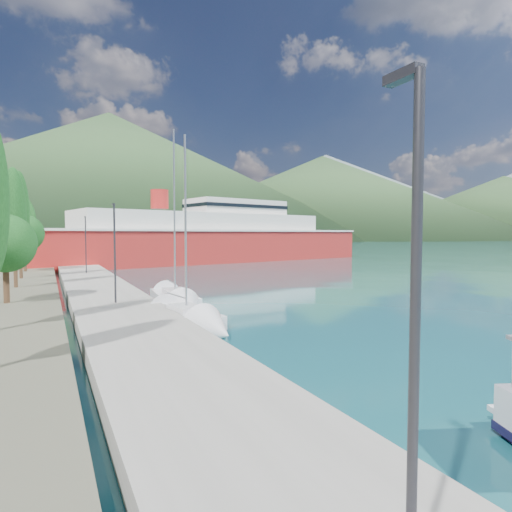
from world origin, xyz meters
TOP-DOWN VIEW (x-y plane):
  - ground at (0.00, 120.00)m, footprint 1400.00×1400.00m
  - quay at (-9.00, 26.00)m, footprint 5.00×88.00m
  - hills_far at (138.59, 618.73)m, footprint 1480.00×900.00m
  - hills_near at (98.04, 372.50)m, footprint 1010.00×520.00m
  - tree_row at (-15.02, 32.93)m, footprint 4.25×61.52m
  - lamp_posts at (-9.00, 14.54)m, footprint 0.15×45.91m
  - sailboat_near at (-5.62, 9.34)m, footprint 3.43×8.12m
  - sailboat_mid at (-4.73, 15.83)m, footprint 3.05×9.33m
  - ferry at (13.06, 60.46)m, footprint 66.27×27.27m

SIDE VIEW (x-z plane):
  - ground at x=0.00m, z-range 0.00..0.00m
  - sailboat_near at x=-5.62m, z-range -5.35..5.96m
  - sailboat_mid at x=-4.73m, z-range -6.29..6.93m
  - quay at x=-9.00m, z-range 0.00..0.80m
  - ferry at x=13.06m, z-range -2.52..10.36m
  - lamp_posts at x=-9.00m, z-range 1.05..7.11m
  - tree_row at x=-15.02m, z-range 0.51..10.85m
  - hills_near at x=98.04m, z-range -8.32..106.68m
  - hills_far at x=138.59m, z-range -12.61..167.39m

